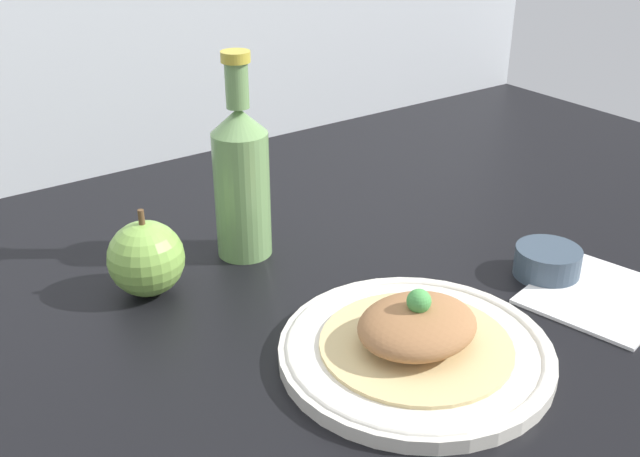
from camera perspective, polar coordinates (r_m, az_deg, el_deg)
ground_plane at (r=79.77cm, az=-2.03°, el=-8.78°), size 180.00×110.00×4.00cm
plate at (r=74.27cm, az=7.29°, el=-9.22°), size 26.77×26.77×1.76cm
plated_food at (r=72.84cm, az=7.40°, el=-7.61°), size 18.81×18.81×6.31cm
cider_bottle at (r=89.20cm, az=-6.00°, el=3.89°), size 6.69×6.69×24.98cm
apple at (r=84.82cm, az=-13.11°, el=-2.23°), size 8.55×8.55×10.18cm
napkin at (r=89.17cm, az=20.56°, el=-4.70°), size 18.25×16.88×0.80cm
dipping_bowl at (r=91.03cm, az=16.93°, el=-2.46°), size 7.59×7.59×3.51cm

